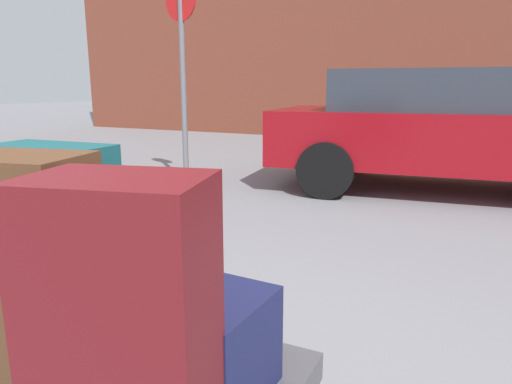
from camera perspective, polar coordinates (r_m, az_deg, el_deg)
The scene contains 6 objects.
suitcase_brown_stacked_top at distance 1.48m, azimuth -27.20°, elevation -9.76°, with size 0.43×0.25×0.72m, color #51331E.
duffel_bag_navy_front_right at distance 1.50m, azimuth -9.55°, elevation -16.85°, with size 0.55×0.33×0.31m, color #191E47.
suitcase_teal_rear_right at distance 1.79m, azimuth -23.84°, elevation -6.02°, with size 0.43×0.28×0.70m, color #144C51.
suitcase_maroon_center at distance 1.12m, azimuth -15.73°, elevation -16.42°, with size 0.38×0.26×0.71m, color maroon.
parked_car at distance 5.98m, azimuth 23.27°, elevation 7.26°, with size 4.48×2.31×1.42m.
no_parking_sign at distance 6.00m, azimuth -9.02°, elevation 15.59°, with size 0.49×0.12×2.50m.
Camera 1 is at (1.04, -0.95, 1.23)m, focal length 32.57 mm.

